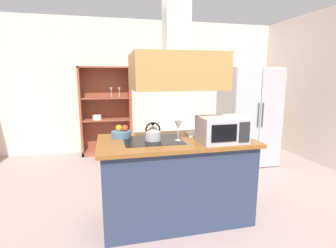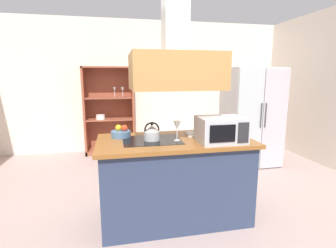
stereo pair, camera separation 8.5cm
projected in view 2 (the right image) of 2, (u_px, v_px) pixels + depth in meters
name	position (u px, v px, depth m)	size (l,w,h in m)	color
ground_plane	(178.00, 219.00, 2.83)	(7.80, 7.80, 0.00)	#A58D87
wall_back	(145.00, 86.00, 5.47)	(6.00, 0.12, 2.70)	silver
kitchen_island	(174.00, 179.00, 2.80)	(1.63, 0.85, 0.90)	navy
range_hood	(175.00, 59.00, 2.56)	(0.90, 0.70, 1.27)	#B48447
refrigerator	(251.00, 117.00, 4.52)	(0.90, 0.78, 1.71)	#BBBEB9
dish_cabinet	(109.00, 115.00, 5.22)	(0.99, 0.40, 1.75)	#964D35
kettle	(152.00, 133.00, 2.65)	(0.17, 0.17, 0.19)	#B5BBC3
cutting_board	(201.00, 134.00, 2.92)	(0.34, 0.24, 0.02)	silver
microwave	(221.00, 130.00, 2.56)	(0.46, 0.35, 0.26)	#B7BABF
wine_glass_on_counter	(177.00, 126.00, 2.62)	(0.08, 0.08, 0.21)	silver
fruit_bowl	(121.00, 133.00, 2.80)	(0.21, 0.21, 0.14)	#4C7299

